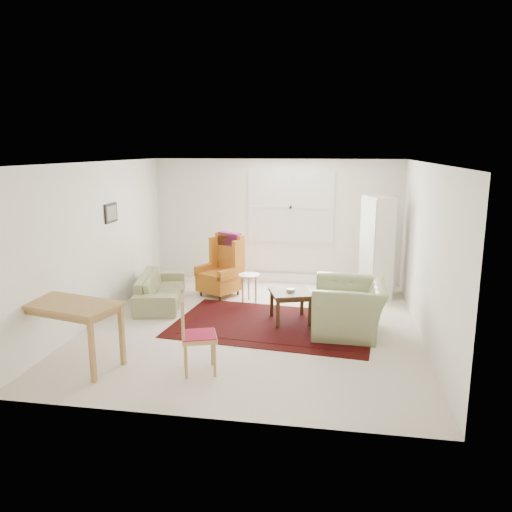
% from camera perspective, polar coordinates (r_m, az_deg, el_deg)
% --- Properties ---
extents(room, '(5.04, 5.54, 2.51)m').
position_cam_1_polar(room, '(7.68, 0.03, 1.36)').
color(room, beige).
rests_on(room, ground).
extents(rug, '(3.23, 2.27, 0.03)m').
position_cam_1_polar(rug, '(7.85, 1.93, -7.81)').
color(rug, black).
rests_on(rug, ground).
extents(sofa, '(1.08, 1.92, 0.73)m').
position_cam_1_polar(sofa, '(9.01, -10.85, -3.06)').
color(sofa, '#848A5C').
rests_on(sofa, ground).
extents(armchair, '(1.06, 1.21, 0.93)m').
position_cam_1_polar(armchair, '(7.55, 10.60, -5.23)').
color(armchair, '#848A5C').
rests_on(armchair, ground).
extents(wingback_chair, '(0.93, 0.94, 1.16)m').
position_cam_1_polar(wingback_chair, '(9.28, -4.24, -1.06)').
color(wingback_chair, '#B4661B').
rests_on(wingback_chair, ground).
extents(coffee_table, '(0.77, 0.77, 0.50)m').
position_cam_1_polar(coffee_table, '(7.97, 3.95, -5.74)').
color(coffee_table, '#3E2613').
rests_on(coffee_table, ground).
extents(stool, '(0.48, 0.48, 0.51)m').
position_cam_1_polar(stool, '(8.95, -0.80, -3.67)').
color(stool, white).
rests_on(stool, ground).
extents(cabinet, '(0.60, 0.83, 1.86)m').
position_cam_1_polar(cabinet, '(9.42, 13.66, 1.00)').
color(cabinet, white).
rests_on(cabinet, ground).
extents(desk, '(1.43, 0.95, 0.83)m').
position_cam_1_polar(desk, '(6.77, -20.58, -8.34)').
color(desk, '#AD7F45').
rests_on(desk, ground).
extents(desk_chair, '(0.54, 0.54, 0.96)m').
position_cam_1_polar(desk_chair, '(6.18, -6.53, -8.93)').
color(desk_chair, '#AD7F45').
rests_on(desk_chair, ground).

